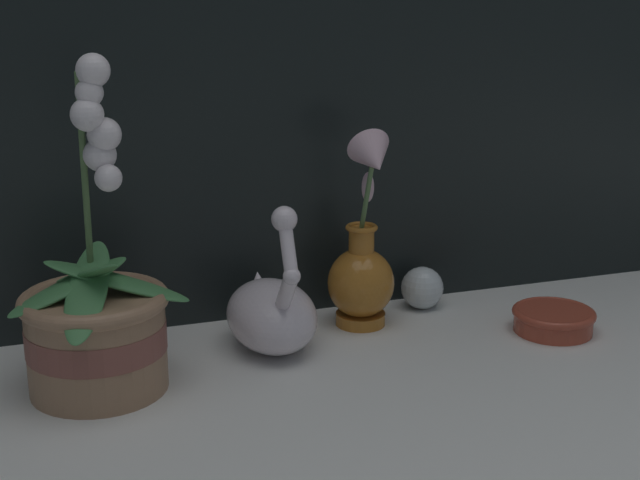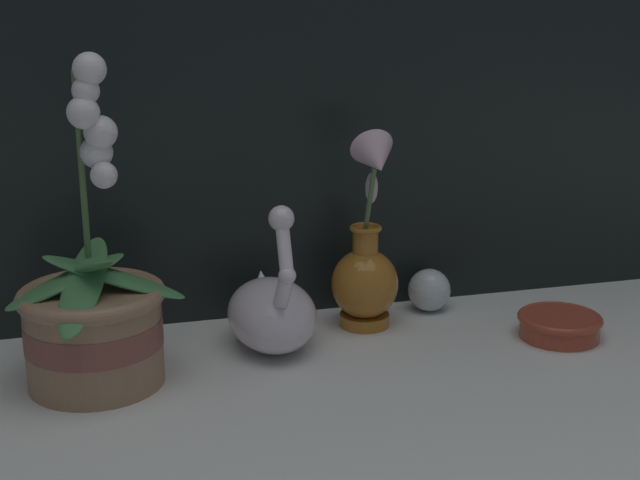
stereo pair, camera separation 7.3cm
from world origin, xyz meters
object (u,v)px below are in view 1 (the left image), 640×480
Objects in this scene: orchid_potted_plant at (96,322)px; amber_dish at (554,319)px; glass_sphere at (422,288)px; swan_figurine at (271,311)px; blue_vase at (363,266)px.

amber_dish is (0.65, -0.02, -0.07)m from orchid_potted_plant.
glass_sphere reaches higher than amber_dish.
glass_sphere is at bearing 132.78° from amber_dish.
orchid_potted_plant is 0.65m from amber_dish.
orchid_potted_plant reaches higher than amber_dish.
swan_figurine is at bearing -163.96° from glass_sphere.
orchid_potted_plant is at bearing -166.28° from blue_vase.
swan_figurine is 0.16m from blue_vase.
swan_figurine is (0.24, 0.06, -0.04)m from orchid_potted_plant.
swan_figurine is 0.28m from glass_sphere.
glass_sphere is at bearing 16.04° from swan_figurine.
blue_vase is (0.15, 0.04, 0.04)m from swan_figurine.
orchid_potted_plant is 6.26× the size of glass_sphere.
orchid_potted_plant is at bearing 178.50° from amber_dish.
swan_figurine is 1.82× the size of amber_dish.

